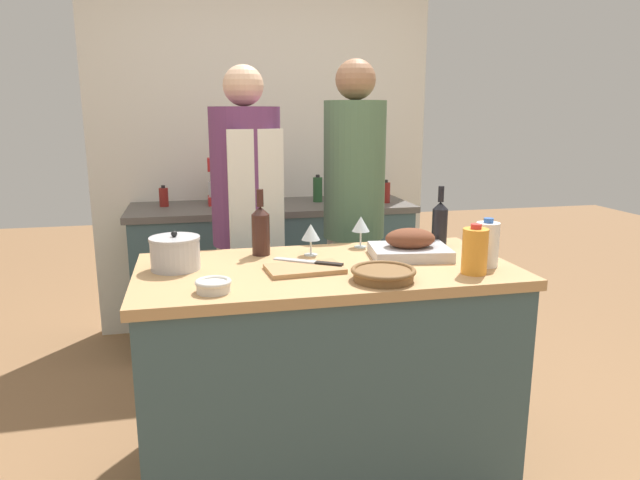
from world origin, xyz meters
TOP-DOWN VIEW (x-y plane):
  - ground_plane at (0.00, 0.00)m, footprint 12.00×12.00m
  - kitchen_island at (0.00, 0.00)m, footprint 1.47×0.73m
  - back_counter at (0.00, 1.53)m, footprint 1.81×0.60m
  - back_wall at (0.00, 1.88)m, footprint 2.31×0.10m
  - roasting_pan at (0.37, 0.06)m, footprint 0.35×0.28m
  - wicker_basket at (0.15, -0.24)m, footprint 0.23×0.23m
  - cutting_board at (-0.10, -0.05)m, footprint 0.30×0.20m
  - stock_pot at (-0.58, 0.08)m, footprint 0.19×0.19m
  - mixing_bowl at (-0.45, -0.24)m, footprint 0.12×0.12m
  - juice_jug at (0.51, -0.23)m, footprint 0.09×0.09m
  - milk_jug at (0.61, -0.14)m, footprint 0.09×0.09m
  - wine_bottle_green at (-0.23, 0.24)m, footprint 0.08×0.08m
  - wine_bottle_dark at (0.58, 0.22)m, footprint 0.07×0.07m
  - wine_glass_left at (-0.02, 0.18)m, footprint 0.08×0.08m
  - wine_glass_right at (0.22, 0.27)m, footprint 0.08×0.08m
  - knife_chef at (-0.06, -0.00)m, footprint 0.26×0.18m
  - stand_mixer at (-0.31, 1.61)m, footprint 0.18×0.14m
  - condiment_bottle_tall at (-0.68, 1.61)m, footprint 0.06×0.06m
  - condiment_bottle_short at (0.32, 1.59)m, footprint 0.06×0.06m
  - condiment_bottle_extra at (0.75, 1.45)m, footprint 0.06×0.06m
  - person_cook_aproned at (-0.23, 0.81)m, footprint 0.36×0.38m
  - person_cook_guest at (0.34, 0.78)m, footprint 0.32×0.32m

SIDE VIEW (x-z plane):
  - ground_plane at x=0.00m, z-range 0.00..0.00m
  - kitchen_island at x=0.00m, z-range 0.00..0.92m
  - back_counter at x=0.00m, z-range 0.00..0.92m
  - cutting_board at x=-0.10m, z-range 0.92..0.94m
  - knife_chef at x=-0.06m, z-range 0.93..0.94m
  - mixing_bowl at x=-0.45m, z-range 0.92..0.96m
  - wicker_basket at x=0.15m, z-range 0.92..0.97m
  - person_cook_aproned at x=-0.23m, z-range 0.09..1.83m
  - roasting_pan at x=0.37m, z-range 0.90..1.03m
  - condiment_bottle_tall at x=-0.68m, z-range 0.91..1.05m
  - stock_pot at x=-0.58m, z-range 0.91..1.06m
  - condiment_bottle_extra at x=0.75m, z-range 0.91..1.07m
  - person_cook_guest at x=0.34m, z-range 0.11..1.88m
  - condiment_bottle_short at x=0.32m, z-range 0.91..1.09m
  - juice_jug at x=0.51m, z-range 0.91..1.10m
  - milk_jug at x=0.61m, z-range 0.91..1.10m
  - wine_glass_left at x=-0.02m, z-range 0.95..1.08m
  - wine_glass_right at x=0.22m, z-range 0.95..1.09m
  - wine_bottle_dark at x=0.58m, z-range 0.89..1.16m
  - wine_bottle_green at x=-0.23m, z-range 0.89..1.17m
  - stand_mixer at x=-0.31m, z-range 0.90..1.20m
  - back_wall at x=0.00m, z-range 0.00..2.55m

